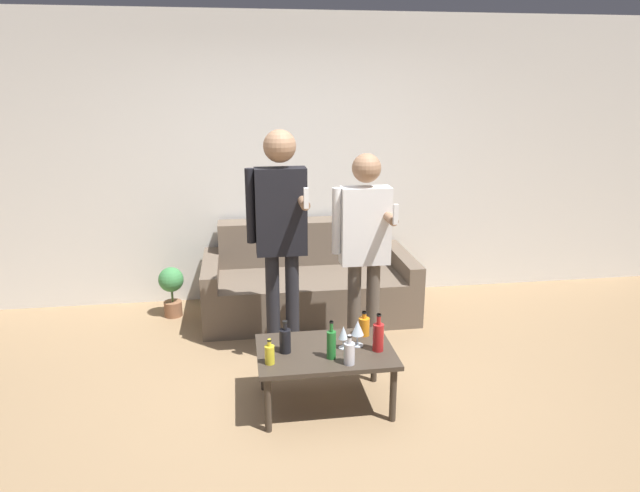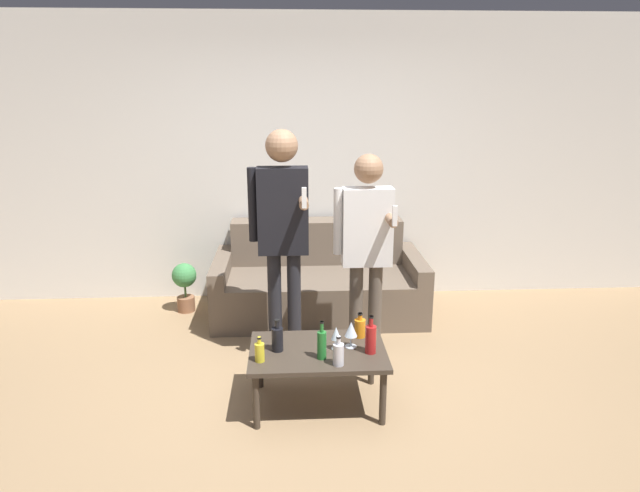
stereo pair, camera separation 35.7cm
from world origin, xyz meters
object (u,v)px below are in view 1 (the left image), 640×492
at_px(bottle_orange, 378,336).
at_px(person_standing_left, 281,225).
at_px(coffee_table, 325,356).
at_px(person_standing_right, 364,240).
at_px(couch, 308,282).

relative_size(bottle_orange, person_standing_left, 0.14).
height_order(coffee_table, person_standing_right, person_standing_right).
height_order(bottle_orange, person_standing_left, person_standing_left).
bearing_deg(coffee_table, bottle_orange, -10.31).
distance_m(coffee_table, person_standing_right, 0.96).
bearing_deg(couch, coffee_table, -93.18).
xyz_separation_m(couch, person_standing_left, (-0.31, -0.91, 0.78)).
bearing_deg(coffee_table, person_standing_right, 58.48).
distance_m(coffee_table, person_standing_left, 1.03).
relative_size(coffee_table, person_standing_left, 0.50).
height_order(couch, bottle_orange, couch).
bearing_deg(couch, person_standing_right, -72.67).
distance_m(couch, bottle_orange, 1.71).
bearing_deg(bottle_orange, couch, 98.39).
distance_m(person_standing_left, person_standing_right, 0.63).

